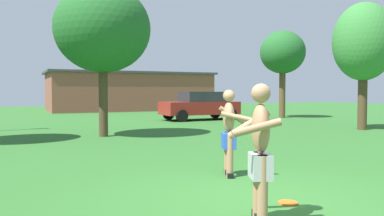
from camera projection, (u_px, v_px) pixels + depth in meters
The scene contains 9 objects.
ground_plane at pixel (260, 198), 5.88m from camera, with size 80.00×80.00×0.00m, color #2D6628.
player_near at pixel (229, 130), 7.42m from camera, with size 0.71×0.78×1.63m.
player_in_gray at pixel (260, 150), 4.76m from camera, with size 0.72×0.73×1.70m.
frisbee at pixel (288, 203), 5.59m from camera, with size 0.28×0.28×0.03m, color orange.
car_red_near_post at pixel (201, 105), 21.87m from camera, with size 4.35×2.12×1.58m.
outbuilding_behind_lot at pixel (129, 91), 33.47m from camera, with size 13.61×6.67×3.18m.
tree_left_field at pixel (103, 29), 13.72m from camera, with size 3.35×3.35×5.34m.
tree_behind_players at pixel (283, 53), 23.52m from camera, with size 2.70×2.70×5.24m.
tree_near_building at pixel (364, 43), 16.19m from camera, with size 2.49×2.49×5.27m.
Camera 1 is at (-3.36, -4.86, 1.61)m, focal length 36.65 mm.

